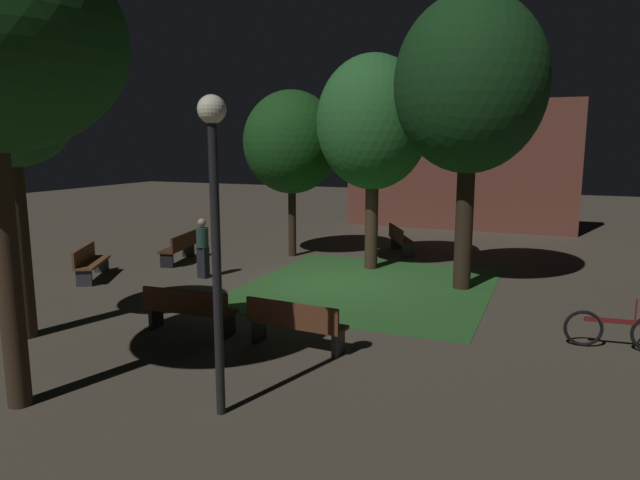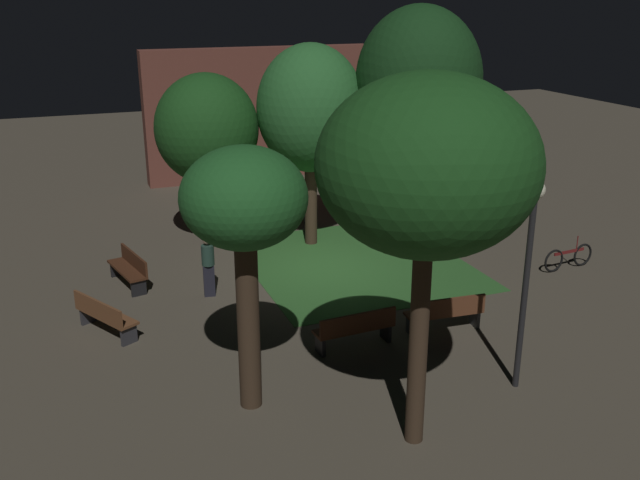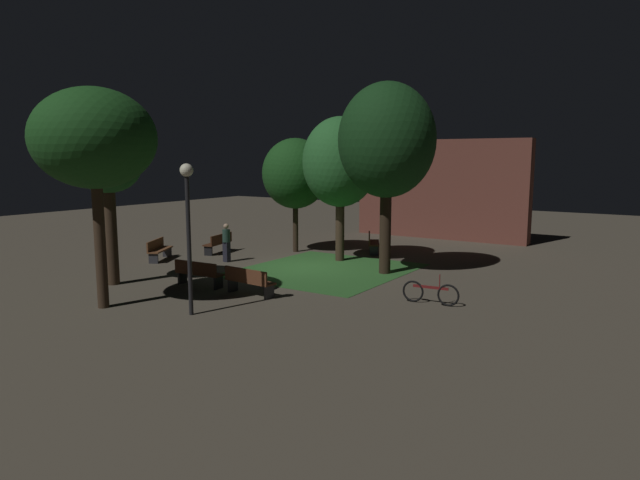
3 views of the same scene
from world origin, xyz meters
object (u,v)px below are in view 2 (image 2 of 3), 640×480
tree_back_left (244,206)px  tree_lawn_side (311,109)px  tree_back_right (427,167)px  bicycle (568,257)px  lamp_post_plaza_west (529,249)px  bench_front_left (355,328)px  pedestrian (208,264)px  bench_front_right (290,205)px  bench_near_trees (104,315)px  tree_tall_center (418,82)px  bench_lawn_edge (445,312)px  tree_left_canopy (207,129)px  bench_path_side (130,268)px

tree_back_left → tree_lawn_side: size_ratio=0.82×
tree_back_right → bicycle: bearing=35.6°
bicycle → tree_lawn_side: bearing=142.4°
lamp_post_plaza_west → bench_front_left: bearing=132.2°
pedestrian → bench_front_left: bearing=-59.3°
bench_front_right → bench_near_trees: (-6.66, -6.70, 0.00)m
tree_tall_center → bench_lawn_edge: bearing=-110.4°
tree_lawn_side → tree_left_canopy: bearing=164.1°
bench_front_right → pedestrian: pedestrian is taller
tree_back_right → bench_near_trees: bearing=127.4°
bench_near_trees → tree_tall_center: tree_tall_center is taller
bench_front_left → bicycle: 7.74m
tree_back_left → tree_left_canopy: 9.02m
tree_back_right → bench_lawn_edge: bearing=52.7°
tree_back_right → bicycle: tree_back_right is taller
bench_front_left → tree_left_canopy: tree_left_canopy is taller
tree_back_left → tree_left_canopy: (1.29, 8.93, -0.30)m
bench_lawn_edge → bench_near_trees: bearing=160.1°
tree_back_right → pedestrian: 8.58m
lamp_post_plaza_west → pedestrian: lamp_post_plaza_west is taller
tree_tall_center → tree_lawn_side: size_ratio=1.18×
bench_near_trees → lamp_post_plaza_west: bearing=-35.3°
tree_tall_center → pedestrian: tree_tall_center is taller
bench_front_right → pedestrian: (-3.98, -5.41, 0.37)m
tree_left_canopy → bicycle: bearing=-31.5°
tree_tall_center → lamp_post_plaza_west: bearing=-103.5°
bicycle → pedestrian: (-9.76, 1.76, 0.51)m
tree_left_canopy → tree_tall_center: bearing=-20.6°
bench_near_trees → tree_back_left: (2.30, -3.97, 3.41)m
bench_path_side → lamp_post_plaza_west: size_ratio=0.45×
tree_back_right → tree_lawn_side: tree_back_right is taller
lamp_post_plaza_west → pedestrian: size_ratio=2.59×
bench_lawn_edge → lamp_post_plaza_west: size_ratio=0.44×
tree_back_left → lamp_post_plaza_west: size_ratio=1.18×
bench_front_left → tree_tall_center: tree_tall_center is taller
bench_path_side → lamp_post_plaza_west: (6.45, -7.92, 2.39)m
bench_near_trees → bench_front_left: bearing=-27.6°
pedestrian → bench_lawn_edge: bearing=-40.7°
tree_back_left → bench_front_left: bearing=26.3°
bicycle → lamp_post_plaza_west: bearing=-137.2°
bench_front_left → lamp_post_plaza_west: size_ratio=0.44×
bench_lawn_edge → tree_lawn_side: 7.71m
bench_lawn_edge → bench_path_side: 8.31m
bench_lawn_edge → tree_back_right: size_ratio=0.29×
bench_near_trees → tree_lawn_side: (6.49, 4.13, 3.63)m
bench_front_left → bench_path_side: 6.76m
tree_back_left → tree_tall_center: 9.78m
tree_back_right → bench_path_side: bearing=113.1°
tree_lawn_side → bench_front_left: bearing=-102.3°
bicycle → pedestrian: pedestrian is taller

